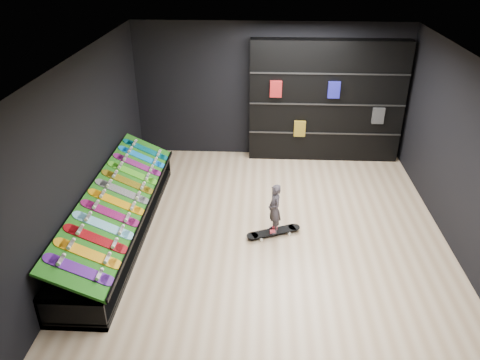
{
  "coord_description": "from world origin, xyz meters",
  "views": [
    {
      "loc": [
        -0.15,
        -6.6,
        4.62
      ],
      "look_at": [
        -0.5,
        0.2,
        1.0
      ],
      "focal_mm": 35.0,
      "sensor_mm": 36.0,
      "label": 1
    }
  ],
  "objects_px": {
    "back_shelving": "(326,102)",
    "display_rack": "(120,221)",
    "child": "(274,218)",
    "floor_skateboard": "(274,233)"
  },
  "relations": [
    {
      "from": "display_rack",
      "to": "child",
      "type": "height_order",
      "value": "child"
    },
    {
      "from": "display_rack",
      "to": "child",
      "type": "relative_size",
      "value": 8.45
    },
    {
      "from": "display_rack",
      "to": "back_shelving",
      "type": "xyz_separation_m",
      "value": [
        3.78,
        3.32,
        1.09
      ]
    },
    {
      "from": "back_shelving",
      "to": "display_rack",
      "type": "bearing_deg",
      "value": -138.7
    },
    {
      "from": "display_rack",
      "to": "back_shelving",
      "type": "distance_m",
      "value": 5.15
    },
    {
      "from": "display_rack",
      "to": "child",
      "type": "bearing_deg",
      "value": 1.79
    },
    {
      "from": "display_rack",
      "to": "child",
      "type": "xyz_separation_m",
      "value": [
        2.63,
        0.08,
        0.11
      ]
    },
    {
      "from": "back_shelving",
      "to": "floor_skateboard",
      "type": "height_order",
      "value": "back_shelving"
    },
    {
      "from": "display_rack",
      "to": "floor_skateboard",
      "type": "relative_size",
      "value": 4.59
    },
    {
      "from": "display_rack",
      "to": "child",
      "type": "distance_m",
      "value": 2.64
    }
  ]
}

